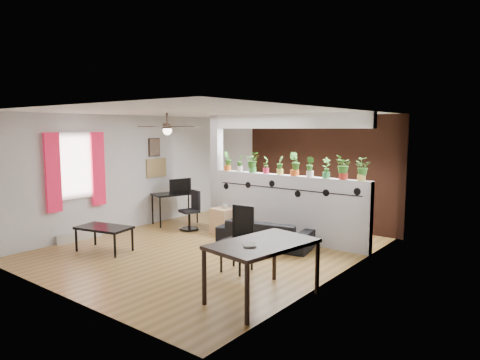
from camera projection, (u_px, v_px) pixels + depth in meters
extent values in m
cube|color=brown|center=(210.00, 251.00, 8.24)|extent=(6.30, 7.10, 0.10)
cube|color=#B7B7BA|center=(292.00, 170.00, 10.44)|extent=(6.30, 0.04, 2.90)
cube|color=#B7B7BA|center=(58.00, 204.00, 5.71)|extent=(6.30, 0.04, 2.90)
cube|color=#B7B7BA|center=(123.00, 173.00, 9.67)|extent=(0.04, 7.10, 2.90)
cube|color=#B7B7BA|center=(338.00, 195.00, 6.48)|extent=(0.04, 7.10, 2.90)
cube|color=white|center=(208.00, 109.00, 7.92)|extent=(6.30, 7.10, 0.10)
cube|color=#BCBCC1|center=(287.00, 207.00, 8.84)|extent=(3.60, 0.18, 1.35)
cube|color=white|center=(288.00, 121.00, 8.63)|extent=(3.60, 0.18, 0.30)
cube|color=#BCBCC1|center=(217.00, 172.00, 9.93)|extent=(0.22, 0.20, 2.60)
cube|color=brown|center=(320.00, 172.00, 9.92)|extent=(3.90, 0.05, 2.60)
cube|color=black|center=(284.00, 189.00, 8.72)|extent=(3.31, 0.01, 0.02)
cylinder|color=black|center=(226.00, 186.00, 9.67)|extent=(0.14, 0.01, 0.14)
cylinder|color=black|center=(248.00, 185.00, 9.28)|extent=(0.14, 0.01, 0.14)
cylinder|color=black|center=(272.00, 184.00, 8.90)|extent=(0.14, 0.01, 0.14)
cylinder|color=black|center=(298.00, 194.00, 8.54)|extent=(0.14, 0.01, 0.14)
cylinder|color=black|center=(326.00, 193.00, 8.15)|extent=(0.14, 0.01, 0.14)
cylinder|color=black|center=(357.00, 192.00, 7.76)|extent=(0.14, 0.01, 0.14)
cube|color=white|center=(75.00, 166.00, 8.68)|extent=(0.02, 0.95, 1.25)
cube|color=white|center=(75.00, 166.00, 8.67)|extent=(0.04, 1.05, 1.35)
cube|color=red|center=(53.00, 173.00, 8.27)|extent=(0.06, 0.30, 1.55)
cube|color=red|center=(98.00, 169.00, 9.05)|extent=(0.06, 0.30, 1.55)
cube|color=beige|center=(79.00, 236.00, 8.83)|extent=(0.08, 1.00, 0.18)
cube|color=olive|center=(156.00, 168.00, 10.39)|extent=(0.03, 0.60, 0.45)
cube|color=#8C7259|center=(154.00, 147.00, 10.29)|extent=(0.03, 0.30, 0.40)
cube|color=black|center=(154.00, 147.00, 10.29)|extent=(0.02, 0.34, 0.44)
cylinder|color=black|center=(167.00, 118.00, 8.19)|extent=(0.04, 0.04, 0.20)
cylinder|color=black|center=(167.00, 126.00, 8.20)|extent=(0.18, 0.18, 0.10)
sphere|color=white|center=(167.00, 131.00, 8.22)|extent=(0.17, 0.17, 0.17)
cube|color=black|center=(183.00, 126.00, 8.10)|extent=(0.55, 0.29, 0.01)
cube|color=black|center=(175.00, 126.00, 8.53)|extent=(0.29, 0.55, 0.01)
cube|color=black|center=(151.00, 126.00, 8.31)|extent=(0.55, 0.29, 0.01)
cube|color=black|center=(159.00, 126.00, 7.88)|extent=(0.29, 0.55, 0.01)
cylinder|color=#D06118|center=(228.00, 168.00, 9.72)|extent=(0.16, 0.16, 0.12)
imported|color=#1F5217|center=(228.00, 159.00, 9.69)|extent=(0.25, 0.28, 0.33)
cylinder|color=white|center=(240.00, 169.00, 9.50)|extent=(0.12, 0.12, 0.12)
imported|color=#1F5217|center=(240.00, 161.00, 9.48)|extent=(0.20, 0.22, 0.27)
cylinder|color=#30802E|center=(253.00, 170.00, 9.29)|extent=(0.16, 0.16, 0.12)
imported|color=#1F5217|center=(253.00, 160.00, 9.26)|extent=(0.29, 0.28, 0.35)
cylinder|color=#C11E3D|center=(266.00, 171.00, 9.07)|extent=(0.13, 0.13, 0.12)
imported|color=#1F5217|center=(266.00, 162.00, 9.05)|extent=(0.20, 0.22, 0.28)
cylinder|color=#DFD04E|center=(280.00, 172.00, 8.86)|extent=(0.13, 0.13, 0.12)
imported|color=#1F5217|center=(280.00, 163.00, 8.84)|extent=(0.20, 0.22, 0.28)
cylinder|color=#D95619|center=(295.00, 173.00, 8.65)|extent=(0.18, 0.18, 0.12)
imported|color=#1F5217|center=(295.00, 161.00, 8.62)|extent=(0.30, 0.27, 0.38)
cylinder|color=silver|center=(310.00, 174.00, 8.43)|extent=(0.14, 0.14, 0.12)
imported|color=#1F5217|center=(310.00, 164.00, 8.41)|extent=(0.24, 0.21, 0.30)
cylinder|color=#359349|center=(326.00, 175.00, 8.22)|extent=(0.14, 0.14, 0.12)
imported|color=#1F5217|center=(326.00, 165.00, 8.19)|extent=(0.25, 0.24, 0.30)
cylinder|color=#B3261C|center=(343.00, 176.00, 8.00)|extent=(0.17, 0.17, 0.12)
imported|color=#1F5217|center=(344.00, 165.00, 7.98)|extent=(0.29, 0.30, 0.36)
cylinder|color=#E9C152|center=(361.00, 178.00, 7.79)|extent=(0.15, 0.15, 0.12)
imported|color=#1F5217|center=(362.00, 167.00, 7.76)|extent=(0.24, 0.20, 0.32)
imported|color=black|center=(265.00, 234.00, 8.33)|extent=(1.84, 1.03, 0.51)
cube|color=tan|center=(223.00, 221.00, 9.39)|extent=(0.49, 0.44, 0.56)
imported|color=gray|center=(225.00, 206.00, 9.32)|extent=(0.15, 0.15, 0.10)
cube|color=black|center=(175.00, 194.00, 10.31)|extent=(0.85, 1.16, 0.04)
cylinder|color=black|center=(153.00, 210.00, 10.29)|extent=(0.04, 0.04, 0.71)
cylinder|color=black|center=(160.00, 213.00, 9.90)|extent=(0.04, 0.04, 0.71)
cylinder|color=black|center=(189.00, 206.00, 10.81)|extent=(0.04, 0.04, 0.71)
cylinder|color=black|center=(197.00, 209.00, 10.43)|extent=(0.04, 0.04, 0.71)
imported|color=black|center=(179.00, 188.00, 10.41)|extent=(0.33, 0.13, 0.19)
cylinder|color=black|center=(190.00, 229.00, 9.70)|extent=(0.46, 0.46, 0.04)
cylinder|color=black|center=(189.00, 220.00, 9.67)|extent=(0.05, 0.05, 0.39)
cube|color=black|center=(189.00, 211.00, 9.65)|extent=(0.47, 0.47, 0.06)
cube|color=black|center=(196.00, 200.00, 9.71)|extent=(0.35, 0.16, 0.43)
cube|color=black|center=(263.00, 244.00, 5.71)|extent=(1.09, 1.56, 0.05)
cylinder|color=black|center=(204.00, 277.00, 5.58)|extent=(0.06, 0.06, 0.74)
cylinder|color=black|center=(247.00, 294.00, 5.00)|extent=(0.06, 0.06, 0.74)
cylinder|color=black|center=(274.00, 256.00, 6.51)|extent=(0.06, 0.06, 0.74)
cylinder|color=black|center=(317.00, 268.00, 5.94)|extent=(0.06, 0.06, 0.74)
imported|color=gray|center=(243.00, 245.00, 5.53)|extent=(0.27, 0.28, 0.02)
cube|color=black|center=(237.00, 241.00, 6.87)|extent=(0.46, 0.46, 0.03)
cube|color=black|center=(243.00, 222.00, 7.00)|extent=(0.40, 0.07, 0.54)
cube|color=black|center=(221.00, 257.00, 6.85)|extent=(0.03, 0.03, 0.50)
cube|color=black|center=(240.00, 261.00, 6.66)|extent=(0.03, 0.03, 0.50)
cube|color=black|center=(234.00, 236.00, 7.12)|extent=(0.03, 0.03, 1.03)
cube|color=black|center=(252.00, 239.00, 6.92)|extent=(0.03, 0.03, 1.03)
cube|color=black|center=(104.00, 228.00, 8.01)|extent=(1.11, 0.77, 0.04)
cylinder|color=black|center=(76.00, 240.00, 8.02)|extent=(0.04, 0.04, 0.43)
cylinder|color=black|center=(115.00, 246.00, 7.63)|extent=(0.04, 0.04, 0.43)
cylinder|color=black|center=(95.00, 235.00, 8.46)|extent=(0.04, 0.04, 0.43)
cylinder|color=black|center=(132.00, 240.00, 8.06)|extent=(0.04, 0.04, 0.43)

